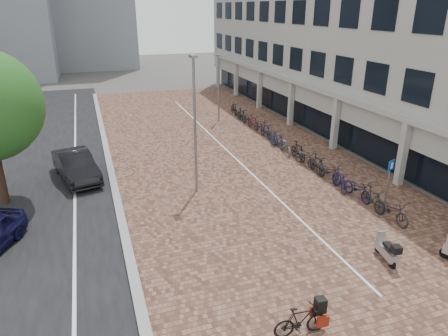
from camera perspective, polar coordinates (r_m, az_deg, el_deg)
ground at (r=15.27m, az=7.45°, el=-12.51°), size 140.00×140.00×0.00m
plaza_brick at (r=25.96m, az=-0.09°, el=2.51°), size 14.50×42.00×0.04m
street_asphalt at (r=24.94m, az=-24.79°, el=-0.41°), size 8.00×50.00×0.03m
curb at (r=24.73m, az=-15.87°, el=0.81°), size 0.35×42.00×0.14m
lane_line at (r=24.76m, az=-20.23°, el=0.18°), size 0.12×44.00×0.00m
parking_line at (r=26.01m, az=0.33°, el=2.61°), size 0.10×30.00×0.00m
office_building at (r=33.10m, az=16.99°, el=20.67°), size 8.40×40.00×15.00m
car_dark at (r=22.76m, az=-20.12°, el=0.31°), size 2.63×4.80×1.50m
hero_bike at (r=12.12m, az=10.76°, el=-20.31°), size 1.62×0.56×1.13m
scooter_front at (r=15.89m, az=21.90°, el=-10.53°), size 0.69×1.45×0.96m
parking_sign at (r=19.50m, az=22.24°, el=-1.08°), size 0.46×0.22×2.29m
lamp_near at (r=19.13m, az=-4.10°, el=5.64°), size 0.12×0.12×6.53m
lamp_far at (r=32.24m, az=-0.76°, el=11.02°), size 0.12×0.12×5.14m
bike_row at (r=26.00m, az=8.62°, el=3.49°), size 1.26×21.45×1.05m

